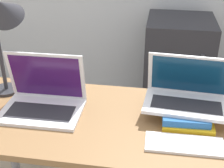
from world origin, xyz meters
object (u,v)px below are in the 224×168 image
Objects in this scene: book_stack at (186,113)px; wireless_keyboard at (184,144)px; laptop_left at (43,99)px; laptop_on_books at (187,95)px; mini_fridge at (176,70)px; desk_lamp at (4,21)px.

wireless_keyboard is at bearing -93.48° from book_stack.
book_stack is at bearing 2.53° from laptop_left.
laptop_on_books reaches higher than laptop_left.
mini_fridge is at bearing 60.72° from laptop_left.
desk_lamp is (-0.86, 0.04, 0.29)m from laptop_on_books.
laptop_on_books reaches higher than book_stack.
desk_lamp is at bearing 161.92° from wireless_keyboard.
laptop_left is at bearing -28.82° from desk_lamp.
book_stack is 0.48× the size of desk_lamp.
desk_lamp is 1.57m from mini_fridge.
book_stack is 0.66× the size of laptop_on_books.
wireless_keyboard is (0.65, -0.17, -0.05)m from laptop_left.
book_stack reaches higher than wireless_keyboard.
wireless_keyboard is 1.42m from mini_fridge.
laptop_on_books is 1.22m from mini_fridge.
laptop_left reaches higher than wireless_keyboard.
desk_lamp is (-0.85, 0.28, 0.39)m from wireless_keyboard.
mini_fridge reaches higher than wireless_keyboard.
laptop_left is 0.71× the size of desk_lamp.
laptop_left is 0.67m from laptop_on_books.
wireless_keyboard is at bearing -91.02° from mini_fridge.
wireless_keyboard is at bearing -18.08° from desk_lamp.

